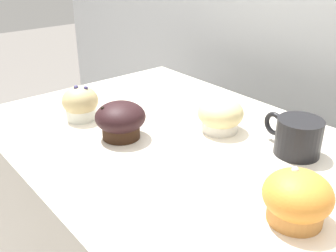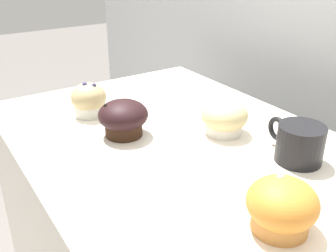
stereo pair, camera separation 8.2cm
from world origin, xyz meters
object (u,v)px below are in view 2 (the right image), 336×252
at_px(muffin_front_center, 282,207).
at_px(coffee_cup, 299,142).
at_px(muffin_front_left, 224,118).
at_px(muffin_back_left, 123,118).
at_px(muffin_back_right, 89,100).

relative_size(muffin_front_center, coffee_cup, 0.77).
bearing_deg(muffin_front_left, coffee_cup, 13.47).
distance_m(muffin_back_left, coffee_cup, 0.37).
relative_size(muffin_front_left, coffee_cup, 0.75).
xyz_separation_m(muffin_front_center, muffin_back_right, (-0.56, -0.07, -0.00)).
xyz_separation_m(muffin_front_center, muffin_back_left, (-0.41, -0.05, 0.00)).
height_order(muffin_back_left, muffin_back_right, muffin_back_right).
distance_m(muffin_back_right, muffin_front_left, 0.34).
height_order(muffin_back_left, coffee_cup, muffin_back_left).
xyz_separation_m(muffin_back_right, muffin_front_left, (0.26, 0.21, -0.00)).
bearing_deg(muffin_front_left, muffin_back_left, -120.58).
xyz_separation_m(muffin_front_left, coffee_cup, (0.17, 0.04, 0.00)).
height_order(muffin_front_center, muffin_back_right, same).
bearing_deg(muffin_front_left, muffin_back_right, -140.59).
bearing_deg(muffin_back_left, muffin_front_center, 6.79).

